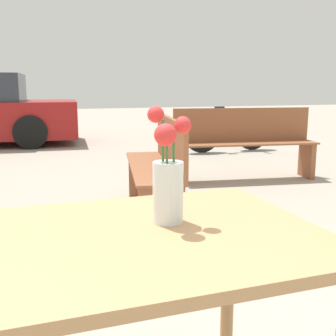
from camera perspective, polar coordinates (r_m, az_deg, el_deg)
The scene contains 5 objects.
table_front at distance 1.19m, azimuth -2.80°, elevation -13.48°, with size 0.95×0.75×0.73m.
flower_vase at distance 1.19m, azimuth -0.01°, elevation -2.07°, with size 0.12×0.13×0.33m.
bench_near at distance 3.58m, azimuth -1.13°, elevation 0.47°, with size 0.61×1.51×0.85m.
bench_middle at distance 5.15m, azimuth 10.26°, elevation 3.69°, with size 1.74×0.59×0.85m.
bicycle at distance 7.31m, azimuth 8.16°, elevation 4.98°, with size 1.63×0.44×0.77m.
Camera 1 is at (-0.28, -1.04, 1.11)m, focal length 45.00 mm.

